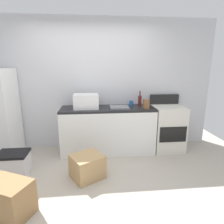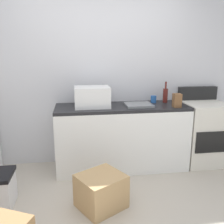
{
  "view_description": "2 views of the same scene",
  "coord_description": "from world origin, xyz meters",
  "px_view_note": "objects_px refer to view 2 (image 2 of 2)",
  "views": [
    {
      "loc": [
        0.04,
        -2.35,
        1.7
      ],
      "look_at": [
        0.36,
        0.9,
        0.89
      ],
      "focal_mm": 30.37,
      "sensor_mm": 36.0,
      "label": 1
    },
    {
      "loc": [
        -0.31,
        -2.02,
        1.63
      ],
      "look_at": [
        0.1,
        0.79,
        0.92
      ],
      "focal_mm": 39.45,
      "sensor_mm": 36.0,
      "label": 2
    }
  ],
  "objects_px": {
    "cardboard_box_large": "(101,191)",
    "knife_block": "(177,100)",
    "wine_bottle": "(165,95)",
    "coffee_mug": "(153,99)",
    "microwave": "(92,97)",
    "stove_oven": "(203,132)"
  },
  "relations": [
    {
      "from": "coffee_mug",
      "to": "knife_block",
      "type": "bearing_deg",
      "value": -56.03
    },
    {
      "from": "coffee_mug",
      "to": "knife_block",
      "type": "height_order",
      "value": "knife_block"
    },
    {
      "from": "microwave",
      "to": "knife_block",
      "type": "height_order",
      "value": "microwave"
    },
    {
      "from": "stove_oven",
      "to": "coffee_mug",
      "type": "distance_m",
      "value": 0.89
    },
    {
      "from": "knife_block",
      "to": "cardboard_box_large",
      "type": "xyz_separation_m",
      "value": [
        -1.09,
        -0.72,
        -0.81
      ]
    },
    {
      "from": "wine_bottle",
      "to": "coffee_mug",
      "type": "distance_m",
      "value": 0.18
    },
    {
      "from": "cardboard_box_large",
      "to": "knife_block",
      "type": "bearing_deg",
      "value": 33.26
    },
    {
      "from": "stove_oven",
      "to": "cardboard_box_large",
      "type": "relative_size",
      "value": 2.45
    },
    {
      "from": "coffee_mug",
      "to": "cardboard_box_large",
      "type": "distance_m",
      "value": 1.56
    },
    {
      "from": "coffee_mug",
      "to": "wine_bottle",
      "type": "bearing_deg",
      "value": -0.84
    },
    {
      "from": "cardboard_box_large",
      "to": "microwave",
      "type": "bearing_deg",
      "value": 91.15
    },
    {
      "from": "wine_bottle",
      "to": "cardboard_box_large",
      "type": "distance_m",
      "value": 1.69
    },
    {
      "from": "microwave",
      "to": "coffee_mug",
      "type": "bearing_deg",
      "value": 9.55
    },
    {
      "from": "knife_block",
      "to": "coffee_mug",
      "type": "bearing_deg",
      "value": 123.97
    },
    {
      "from": "stove_oven",
      "to": "cardboard_box_large",
      "type": "height_order",
      "value": "stove_oven"
    },
    {
      "from": "coffee_mug",
      "to": "cardboard_box_large",
      "type": "relative_size",
      "value": 0.22
    },
    {
      "from": "cardboard_box_large",
      "to": "stove_oven",
      "type": "bearing_deg",
      "value": 29.41
    },
    {
      "from": "stove_oven",
      "to": "wine_bottle",
      "type": "distance_m",
      "value": 0.79
    },
    {
      "from": "wine_bottle",
      "to": "coffee_mug",
      "type": "relative_size",
      "value": 3.0
    },
    {
      "from": "stove_oven",
      "to": "microwave",
      "type": "relative_size",
      "value": 2.39
    },
    {
      "from": "coffee_mug",
      "to": "cardboard_box_large",
      "type": "height_order",
      "value": "coffee_mug"
    },
    {
      "from": "coffee_mug",
      "to": "knife_block",
      "type": "distance_m",
      "value": 0.39
    }
  ]
}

